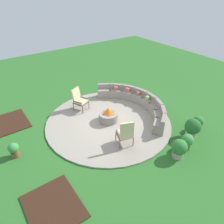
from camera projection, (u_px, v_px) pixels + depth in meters
The scene contains 13 objects.
ground_plane at pixel (108, 122), 9.47m from camera, with size 24.00×24.00×0.00m, color #2D6B28.
patio_circle at pixel (108, 121), 9.45m from camera, with size 5.63×5.63×0.06m, color #9E9384.
mulch_bed_left at pixel (10, 122), 9.38m from camera, with size 1.76×1.46×0.04m, color #382114.
mulch_bed_right at pixel (53, 207), 5.94m from camera, with size 1.76×1.46×0.04m, color #382114.
fire_pit at pixel (108, 116), 9.30m from camera, with size 0.86×0.86×0.68m.
curved_stone_bench at pixel (137, 102), 10.24m from camera, with size 4.57×1.82×0.71m.
lounge_chair_front_left at pixel (79, 99), 9.98m from camera, with size 0.78×0.75×1.10m.
lounge_chair_front_right at pixel (126, 133), 7.78m from camera, with size 0.72×0.72×1.11m.
potted_plant_0 at pixel (179, 148), 7.40m from camera, with size 0.58×0.58×0.75m.
potted_plant_1 at pixel (187, 141), 7.78m from camera, with size 0.47×0.47×0.66m.
potted_plant_2 at pixel (198, 123), 8.80m from camera, with size 0.45×0.45×0.66m.
potted_plant_3 at pixel (192, 128), 8.31m from camera, with size 0.64×0.64×0.86m.
potted_plant_4 at pixel (14, 150), 7.47m from camera, with size 0.38×0.38×0.59m.
Camera 1 is at (6.35, -4.35, 5.54)m, focal length 33.16 mm.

